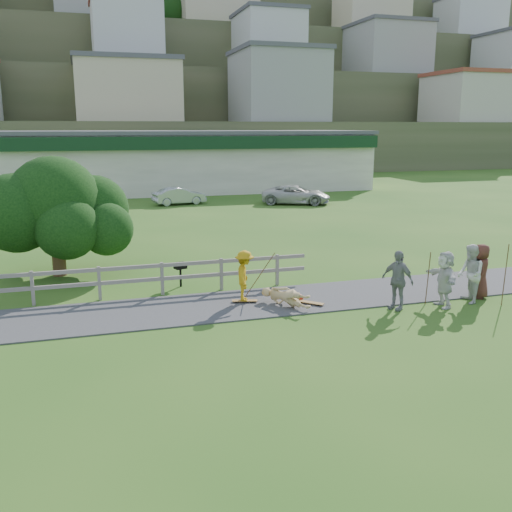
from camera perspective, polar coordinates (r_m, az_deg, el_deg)
The scene contains 21 objects.
ground at distance 16.45m, azimuth -0.77°, elevation -6.47°, with size 260.00×260.00×0.00m, color #2C5B1A.
path at distance 17.82m, azimuth -2.11°, elevation -4.88°, with size 34.00×3.00×0.04m, color #373739.
fence at distance 18.83m, azimuth -17.30°, elevation -2.27°, with size 15.05×0.10×1.10m.
strip_mall at distance 50.63m, azimuth -7.48°, elevation 9.47°, with size 32.50×10.75×5.10m.
hillside at distance 106.70m, azimuth -15.16°, elevation 17.21°, with size 220.00×67.00×47.50m.
skater_rider at distance 17.77m, azimuth -1.15°, elevation -2.30°, with size 1.03×0.59×1.60m, color #BF8D11.
skater_fallen at distance 17.60m, azimuth 2.98°, elevation -4.10°, with size 1.74×0.42×0.64m, color tan.
spectator_a at distance 19.05m, azimuth 20.64°, elevation -1.69°, with size 0.91×0.71×1.87m, color silver.
spectator_b at distance 17.73m, azimuth 13.95°, elevation -2.35°, with size 1.07×0.45×1.83m, color gray.
spectator_c at distance 19.75m, azimuth 21.54°, elevation -1.41°, with size 0.87×0.57×1.78m, color #542A21.
spectator_d at distance 18.37m, azimuth 18.33°, elevation -2.21°, with size 1.63×0.52×1.76m, color silver.
car_silver at distance 41.18m, azimuth -7.69°, elevation 5.97°, with size 1.30×3.72×1.23m, color #A9ACB1.
car_white at distance 41.16m, azimuth 4.01°, elevation 6.14°, with size 2.25×4.87×1.35m, color #BBBBB6.
tree at distance 22.19m, azimuth -19.34°, elevation 2.89°, with size 5.39×5.39×3.78m, color black, non-canonical shape.
bbq at distance 19.93m, azimuth -7.55°, elevation -1.86°, with size 0.39×0.30×0.85m, color black, non-canonical shape.
longboard_rider at distance 17.98m, azimuth -1.14°, elevation -4.63°, with size 0.80×0.19×0.09m, color olive, non-canonical shape.
longboard_fallen at distance 17.87m, azimuth 5.50°, elevation -4.79°, with size 0.84×0.21×0.09m, color olive, non-canonical shape.
helmet at distance 18.18m, azimuth 4.39°, elevation -4.22°, with size 0.25×0.25×0.25m, color #AE2611.
pole_rider at distance 18.28m, azimuth 0.32°, elevation -1.51°, with size 0.03×0.03×1.82m, color brown.
pole_spec_left at distance 18.47m, azimuth 16.82°, elevation -2.16°, with size 0.03×0.03×1.67m, color brown.
pole_spec_right at distance 19.14m, azimuth 23.65°, elevation -1.76°, with size 0.03×0.03×1.95m, color brown.
Camera 1 is at (-4.28, -14.93, 5.43)m, focal length 40.00 mm.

